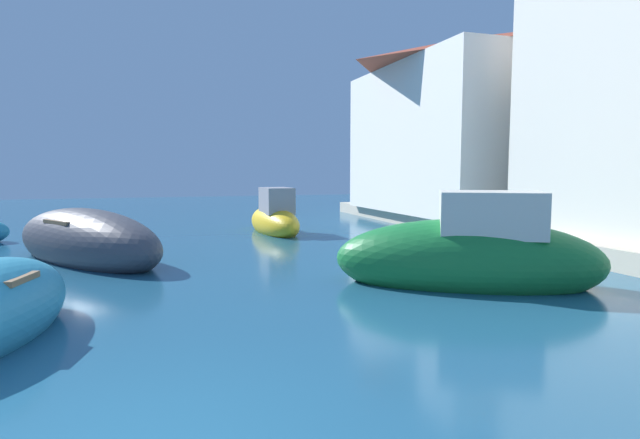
% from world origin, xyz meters
% --- Properties ---
extents(quay_promenade, '(44.00, 32.00, 0.50)m').
position_xyz_m(quay_promenade, '(4.32, -0.37, 0.25)').
color(quay_promenade, '#BCB29E').
rests_on(quay_promenade, ground).
extents(moored_boat_1, '(4.74, 6.00, 1.66)m').
position_xyz_m(moored_boat_1, '(-1.07, 9.97, 0.46)').
color(moored_boat_1, '#3F3F47').
rests_on(moored_boat_1, ground).
extents(moored_boat_3, '(5.33, 4.08, 2.18)m').
position_xyz_m(moored_boat_3, '(6.27, 4.69, 0.56)').
color(moored_boat_3, '#197233').
rests_on(moored_boat_3, ground).
extents(moored_boat_5, '(1.50, 4.29, 1.86)m').
position_xyz_m(moored_boat_5, '(4.64, 14.18, 0.45)').
color(moored_boat_5, gold).
rests_on(moored_boat_5, ground).
extents(waterfront_building_annex, '(7.02, 9.99, 7.09)m').
position_xyz_m(waterfront_building_annex, '(13.00, 15.03, 4.11)').
color(waterfront_building_annex, white).
rests_on(waterfront_building_annex, quay_promenade).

